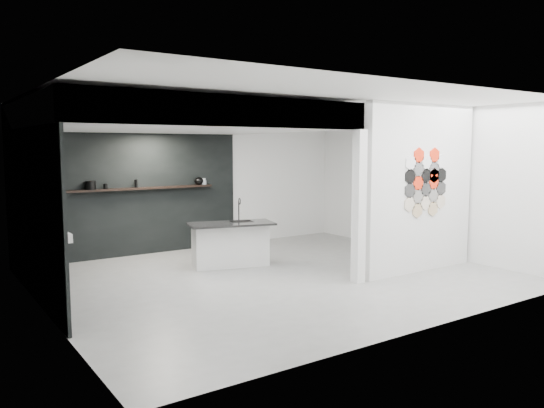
{
  "coord_description": "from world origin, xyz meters",
  "views": [
    {
      "loc": [
        -4.81,
        -6.88,
        2.09
      ],
      "look_at": [
        0.1,
        0.3,
        1.15
      ],
      "focal_mm": 35.0,
      "sensor_mm": 36.0,
      "label": 1
    }
  ],
  "objects": [
    {
      "name": "bulkhead",
      "position": [
        -1.3,
        1.0,
        2.55
      ],
      "size": [
        4.4,
        4.0,
        0.4
      ],
      "primitive_type": "cube",
      "color": "silver",
      "rests_on": "corner_column"
    },
    {
      "name": "bottle_dark",
      "position": [
        -1.28,
        2.87,
        1.4
      ],
      "size": [
        0.07,
        0.07,
        0.15
      ],
      "primitive_type": "cylinder",
      "rotation": [
        0.0,
        0.0,
        0.15
      ],
      "color": "black",
      "rests_on": "display_shelf"
    },
    {
      "name": "bay_clad_back",
      "position": [
        -1.3,
        2.97,
        1.18
      ],
      "size": [
        4.4,
        0.04,
        2.35
      ],
      "primitive_type": "cube",
      "color": "black",
      "rests_on": "floor"
    },
    {
      "name": "hex_tile_cluster",
      "position": [
        2.26,
        -1.09,
        1.5
      ],
      "size": [
        1.04,
        0.02,
        1.16
      ],
      "color": "beige",
      "rests_on": "partition_panel"
    },
    {
      "name": "display_shelf",
      "position": [
        -1.2,
        2.87,
        1.3
      ],
      "size": [
        3.0,
        0.15,
        0.04
      ],
      "primitive_type": "cube",
      "color": "black",
      "rests_on": "bay_clad_back"
    },
    {
      "name": "stockpot",
      "position": [
        -2.13,
        2.87,
        1.4
      ],
      "size": [
        0.21,
        0.21,
        0.16
      ],
      "primitive_type": "cylinder",
      "rotation": [
        0.0,
        0.0,
        0.12
      ],
      "color": "black",
      "rests_on": "display_shelf"
    },
    {
      "name": "bay_clad_left",
      "position": [
        -3.47,
        1.0,
        1.18
      ],
      "size": [
        0.04,
        4.0,
        2.35
      ],
      "primitive_type": "cube",
      "color": "black",
      "rests_on": "floor"
    },
    {
      "name": "kitchen_island",
      "position": [
        -0.24,
        1.1,
        0.4
      ],
      "size": [
        1.59,
        1.01,
        1.18
      ],
      "rotation": [
        0.0,
        0.0,
        -0.27
      ],
      "color": "silver",
      "rests_on": "floor"
    },
    {
      "name": "fascia_beam",
      "position": [
        -1.3,
        -0.92,
        2.55
      ],
      "size": [
        4.4,
        0.16,
        0.4
      ],
      "primitive_type": "cube",
      "color": "silver",
      "rests_on": "corner_column"
    },
    {
      "name": "glass_bowl",
      "position": [
        0.15,
        2.87,
        1.36
      ],
      "size": [
        0.12,
        0.12,
        0.09
      ],
      "primitive_type": "cylinder",
      "rotation": [
        0.0,
        0.0,
        0.01
      ],
      "color": "gray",
      "rests_on": "display_shelf"
    },
    {
      "name": "corner_column",
      "position": [
        0.82,
        -1.0,
        1.18
      ],
      "size": [
        0.16,
        0.16,
        2.35
      ],
      "primitive_type": "cube",
      "color": "silver",
      "rests_on": "floor"
    },
    {
      "name": "kettle",
      "position": [
        0.05,
        2.87,
        1.4
      ],
      "size": [
        0.19,
        0.19,
        0.16
      ],
      "primitive_type": "ellipsoid",
      "rotation": [
        0.0,
        0.0,
        0.05
      ],
      "color": "black",
      "rests_on": "display_shelf"
    },
    {
      "name": "utensil_cup",
      "position": [
        -1.86,
        2.87,
        1.37
      ],
      "size": [
        0.1,
        0.1,
        0.1
      ],
      "primitive_type": "cylinder",
      "rotation": [
        0.0,
        0.0,
        -0.38
      ],
      "color": "black",
      "rests_on": "display_shelf"
    },
    {
      "name": "wall_basin",
      "position": [
        -3.24,
        0.8,
        0.85
      ],
      "size": [
        0.4,
        0.6,
        0.12
      ],
      "primitive_type": "cube",
      "color": "silver",
      "rests_on": "bay_clad_left"
    },
    {
      "name": "floor",
      "position": [
        0.0,
        0.0,
        -0.01
      ],
      "size": [
        7.0,
        6.0,
        0.01
      ],
      "primitive_type": "cube",
      "color": "slate"
    },
    {
      "name": "glass_vase",
      "position": [
        0.15,
        2.87,
        1.39
      ],
      "size": [
        0.1,
        0.1,
        0.13
      ],
      "primitive_type": "cylinder",
      "rotation": [
        0.0,
        0.0,
        -0.05
      ],
      "color": "gray",
      "rests_on": "display_shelf"
    },
    {
      "name": "partition_panel",
      "position": [
        2.23,
        -1.0,
        1.4
      ],
      "size": [
        2.45,
        0.15,
        2.8
      ],
      "primitive_type": "cube",
      "color": "silver",
      "rests_on": "floor"
    }
  ]
}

